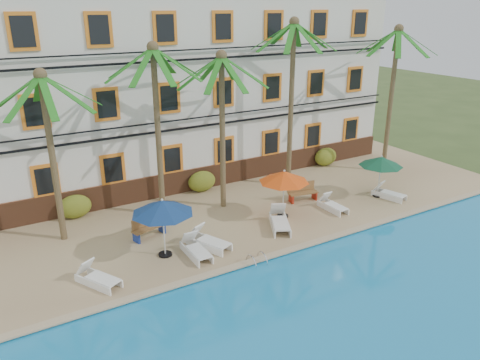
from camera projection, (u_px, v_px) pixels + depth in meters
ground at (273, 248)px, 19.37m from camera, size 100.00×100.00×0.00m
pool_deck at (217, 204)px, 23.37m from camera, size 30.00×12.00×0.25m
swimming_pool at (408, 345)px, 13.68m from camera, size 26.00×12.00×0.20m
pool_coping at (286, 251)px, 18.55m from camera, size 30.00×0.35×0.06m
hotel_building at (173, 84)px, 25.55m from camera, size 25.40×6.44×10.22m
palm_a at (49, 133)px, 17.99m from camera, size 4.24×4.24×7.03m
palm_b at (156, 108)px, 20.19m from camera, size 4.24×4.24×7.81m
palm_c at (222, 109)px, 21.12m from camera, size 4.24×4.24×7.38m
palm_d at (292, 82)px, 23.66m from camera, size 4.24×4.24×8.68m
palm_e at (393, 80)px, 25.91m from camera, size 4.24×4.24×8.25m
shrub_left at (75, 207)px, 21.34m from camera, size 1.50×0.90×1.10m
shrub_mid at (202, 181)px, 24.40m from camera, size 1.50×0.90×1.10m
shrub_right at (326, 157)px, 28.36m from camera, size 1.50×0.90×1.10m
umbrella_blue at (162, 207)px, 17.58m from camera, size 2.40×2.40×2.40m
umbrella_red at (284, 177)px, 20.95m from camera, size 2.29×2.29×2.30m
umbrella_green at (381, 162)px, 23.30m from camera, size 2.18×2.18×2.19m
lounger_a at (97, 277)px, 16.31m from camera, size 1.38×1.84×0.83m
lounger_b at (196, 249)px, 18.18m from camera, size 0.66×1.81×0.85m
lounger_c at (208, 241)px, 18.80m from camera, size 1.38×2.00×0.89m
lounger_d at (280, 221)px, 20.47m from camera, size 1.58×2.14×0.96m
lounger_e at (332, 205)px, 22.26m from camera, size 0.61×1.65×0.78m
lounger_f at (388, 193)px, 23.65m from camera, size 1.04×1.77×0.79m
bench_left at (148, 226)px, 19.61m from camera, size 1.57×0.85×0.93m
bench_right at (302, 191)px, 23.29m from camera, size 1.56×0.72×0.93m
pool_ladder at (257, 262)px, 17.79m from camera, size 0.54×0.74×0.74m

